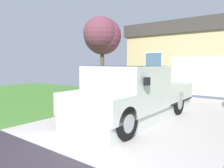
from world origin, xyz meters
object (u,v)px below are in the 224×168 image
Objects in this scene: handbag at (95,113)px; wheeled_trash_bin at (133,85)px; pickup_truck at (129,96)px; person_with_hat at (99,87)px; house_with_garage at (209,57)px; neighbor_tree at (102,35)px.

handbag is 0.40× the size of wheeled_trash_bin.
pickup_truck is 5.58m from wheeled_trash_bin.
house_with_garage is (1.16, 10.05, 1.24)m from person_with_hat.
neighbor_tree reaches higher than pickup_truck.
house_with_garage is 7.44m from neighbor_tree.
person_with_hat is 0.18× the size of house_with_garage.
handbag is 0.04× the size of house_with_garage.
person_with_hat is 10.19m from house_with_garage.
pickup_truck is 1.32m from person_with_hat.
handbag is at bearing -96.08° from house_with_garage.
handbag is 0.08× the size of neighbor_tree.
handbag is (0.06, -0.31, -0.86)m from person_with_hat.
pickup_truck is at bearing 5.48° from person_with_hat.
house_with_garage is at bearing 62.87° from wheeled_trash_bin.
pickup_truck is at bearing -42.95° from neighbor_tree.
neighbor_tree is at bearing -136.37° from house_with_garage.
wheeled_trash_bin is (-1.63, 5.01, 0.44)m from handbag.
pickup_truck is at bearing -89.18° from house_with_garage.
house_with_garage reaches higher than handbag.
neighbor_tree is at bearing 173.45° from wheeled_trash_bin.
person_with_hat is 6.99m from neighbor_tree.
handbag is at bearing -51.67° from neighbor_tree.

